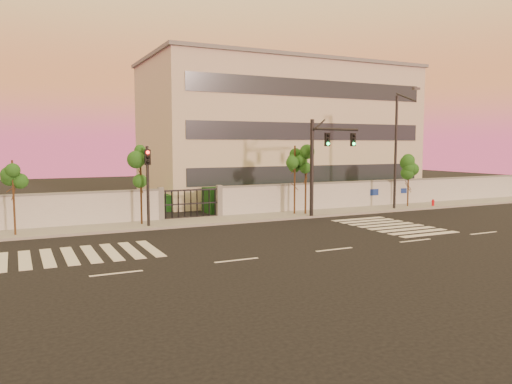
# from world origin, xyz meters

# --- Properties ---
(ground) EXTENTS (120.00, 120.00, 0.00)m
(ground) POSITION_xyz_m (0.00, 0.00, 0.00)
(ground) COLOR black
(ground) RESTS_ON ground
(sidewalk) EXTENTS (60.00, 3.00, 0.15)m
(sidewalk) POSITION_xyz_m (0.00, 10.50, 0.07)
(sidewalk) COLOR gray
(sidewalk) RESTS_ON ground
(perimeter_wall) EXTENTS (60.00, 0.36, 2.20)m
(perimeter_wall) POSITION_xyz_m (0.10, 12.00, 1.07)
(perimeter_wall) COLOR #B1B4B9
(perimeter_wall) RESTS_ON ground
(hedge_row) EXTENTS (41.00, 4.25, 1.80)m
(hedge_row) POSITION_xyz_m (1.17, 14.74, 0.82)
(hedge_row) COLOR #0F3312
(hedge_row) RESTS_ON ground
(institutional_building) EXTENTS (24.40, 12.40, 12.25)m
(institutional_building) POSITION_xyz_m (9.00, 21.99, 6.16)
(institutional_building) COLOR beige
(institutional_building) RESTS_ON ground
(road_markings) EXTENTS (57.00, 7.62, 0.02)m
(road_markings) POSITION_xyz_m (-1.58, 3.76, 0.01)
(road_markings) COLOR silver
(road_markings) RESTS_ON ground
(street_tree_b) EXTENTS (1.33, 1.05, 4.10)m
(street_tree_b) POSITION_xyz_m (-13.41, 9.97, 3.02)
(street_tree_b) COLOR #382314
(street_tree_b) RESTS_ON ground
(street_tree_c) EXTENTS (1.40, 1.12, 4.86)m
(street_tree_c) POSITION_xyz_m (-6.54, 10.65, 3.58)
(street_tree_c) COLOR #382314
(street_tree_c) RESTS_ON ground
(street_tree_d) EXTENTS (1.52, 1.21, 4.84)m
(street_tree_d) POSITION_xyz_m (4.03, 10.55, 3.56)
(street_tree_d) COLOR #382314
(street_tree_d) RESTS_ON ground
(street_tree_e) EXTENTS (1.63, 1.30, 4.80)m
(street_tree_e) POSITION_xyz_m (4.71, 10.21, 3.53)
(street_tree_e) COLOR #382314
(street_tree_e) RESTS_ON ground
(street_tree_f) EXTENTS (1.39, 1.11, 3.90)m
(street_tree_f) POSITION_xyz_m (14.11, 10.40, 2.87)
(street_tree_f) COLOR #382314
(street_tree_f) RESTS_ON ground
(traffic_signal_main) EXTENTS (4.14, 0.96, 6.58)m
(traffic_signal_main) POSITION_xyz_m (5.32, 9.11, 4.16)
(traffic_signal_main) COLOR black
(traffic_signal_main) RESTS_ON ground
(traffic_signal_secondary) EXTENTS (0.38, 0.35, 4.82)m
(traffic_signal_secondary) POSITION_xyz_m (-6.35, 9.78, 3.06)
(traffic_signal_secondary) COLOR black
(traffic_signal_secondary) RESTS_ON ground
(streetlight_east) EXTENTS (0.53, 2.14, 8.91)m
(streetlight_east) POSITION_xyz_m (12.25, 9.63, 4.81)
(streetlight_east) COLOR black
(streetlight_east) RESTS_ON ground
(fire_hydrant) EXTENTS (0.26, 0.25, 0.67)m
(fire_hydrant) POSITION_xyz_m (16.04, 9.68, 0.33)
(fire_hydrant) COLOR red
(fire_hydrant) RESTS_ON ground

